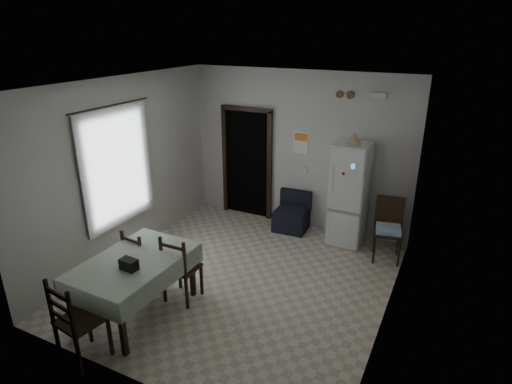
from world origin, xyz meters
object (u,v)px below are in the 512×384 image
object	(u,v)px
fridge	(349,194)
dining_chair_far_left	(143,259)
corner_chair	(388,231)
dining_table	(136,287)
dining_chair_near_head	(80,319)
navy_seat	(291,212)
dining_chair_far_right	(182,267)

from	to	relation	value
fridge	dining_chair_far_left	size ratio (longest dim) A/B	1.91
corner_chair	dining_chair_far_left	bearing A→B (deg)	-152.98
dining_table	dining_chair_near_head	bearing A→B (deg)	-87.32
corner_chair	navy_seat	bearing A→B (deg)	158.10
dining_table	dining_chair_near_head	world-z (taller)	dining_chair_near_head
dining_chair_far_right	dining_table	bearing A→B (deg)	57.28
navy_seat	dining_chair_far_right	xyz separation A→B (m)	(-0.53, -2.70, 0.14)
dining_chair_near_head	dining_chair_far_left	bearing A→B (deg)	-67.76
fridge	dining_table	bearing A→B (deg)	-119.60
fridge	dining_chair_far_right	xyz separation A→B (m)	(-1.58, -2.70, -0.40)
dining_chair_far_left	dining_chair_near_head	size ratio (longest dim) A/B	0.87
dining_table	dining_chair_far_right	size ratio (longest dim) A/B	1.55
dining_table	navy_seat	bearing A→B (deg)	76.46
fridge	dining_chair_far_left	world-z (taller)	fridge
fridge	dining_chair_far_left	bearing A→B (deg)	-128.59
fridge	dining_chair_near_head	world-z (taller)	fridge
dining_table	dining_chair_far_right	world-z (taller)	dining_chair_far_right
navy_seat	dining_chair_near_head	bearing A→B (deg)	-105.01
dining_chair_far_right	dining_chair_far_left	bearing A→B (deg)	0.96
dining_chair_near_head	navy_seat	bearing A→B (deg)	-92.88
dining_table	dining_chair_far_right	distance (m)	0.65
dining_chair_far_right	dining_chair_near_head	bearing A→B (deg)	76.70
navy_seat	dining_chair_near_head	size ratio (longest dim) A/B	0.66
dining_chair_far_right	corner_chair	bearing A→B (deg)	-135.65
fridge	corner_chair	distance (m)	0.91
navy_seat	dining_table	size ratio (longest dim) A/B	0.46
corner_chair	dining_chair_far_left	size ratio (longest dim) A/B	1.09
fridge	navy_seat	bearing A→B (deg)	-179.00
corner_chair	dining_chair_far_right	distance (m)	3.33
dining_table	dining_chair_far_left	distance (m)	0.62
dining_table	dining_chair_near_head	distance (m)	0.93
dining_chair_far_left	dining_chair_near_head	distance (m)	1.49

